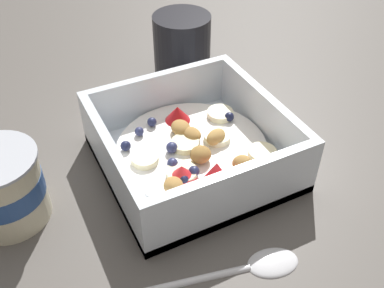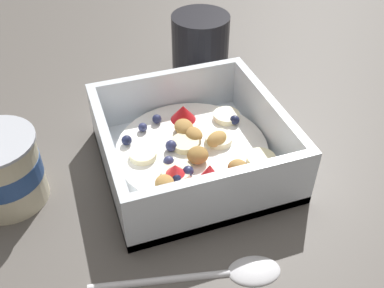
{
  "view_description": "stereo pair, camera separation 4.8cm",
  "coord_description": "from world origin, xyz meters",
  "px_view_note": "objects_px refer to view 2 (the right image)",
  "views": [
    {
      "loc": [
        -0.34,
        0.17,
        0.34
      ],
      "look_at": [
        -0.01,
        0.01,
        0.03
      ],
      "focal_mm": 41.3,
      "sensor_mm": 36.0,
      "label": 1
    },
    {
      "loc": [
        -0.36,
        0.13,
        0.34
      ],
      "look_at": [
        -0.01,
        0.01,
        0.03
      ],
      "focal_mm": 41.3,
      "sensor_mm": 36.0,
      "label": 2
    }
  ],
  "objects_px": {
    "spoon": "(227,271)",
    "coffee_mug": "(201,46)",
    "yogurt_cup": "(2,168)",
    "fruit_bowl": "(192,150)"
  },
  "relations": [
    {
      "from": "yogurt_cup",
      "to": "spoon",
      "type": "bearing_deg",
      "value": -132.4
    },
    {
      "from": "spoon",
      "to": "coffee_mug",
      "type": "xyz_separation_m",
      "value": [
        0.33,
        -0.09,
        0.04
      ]
    },
    {
      "from": "spoon",
      "to": "coffee_mug",
      "type": "bearing_deg",
      "value": -15.99
    },
    {
      "from": "fruit_bowl",
      "to": "spoon",
      "type": "height_order",
      "value": "fruit_bowl"
    },
    {
      "from": "spoon",
      "to": "coffee_mug",
      "type": "height_order",
      "value": "coffee_mug"
    },
    {
      "from": "yogurt_cup",
      "to": "coffee_mug",
      "type": "bearing_deg",
      "value": -58.79
    },
    {
      "from": "fruit_bowl",
      "to": "yogurt_cup",
      "type": "distance_m",
      "value": 0.2
    },
    {
      "from": "spoon",
      "to": "coffee_mug",
      "type": "distance_m",
      "value": 0.34
    },
    {
      "from": "fruit_bowl",
      "to": "coffee_mug",
      "type": "xyz_separation_m",
      "value": [
        0.18,
        -0.08,
        0.02
      ]
    },
    {
      "from": "yogurt_cup",
      "to": "coffee_mug",
      "type": "xyz_separation_m",
      "value": [
        0.16,
        -0.27,
        0.01
      ]
    }
  ]
}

